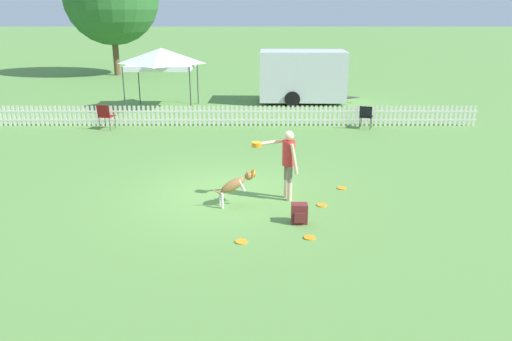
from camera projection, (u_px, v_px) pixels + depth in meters
The scene contains 13 objects.
ground_plane at pixel (227, 194), 11.59m from camera, with size 240.00×240.00×0.00m, color #5B8C42.
handler_person at pixel (287, 157), 10.99m from camera, with size 1.04×0.44×1.58m.
leaping_dog at pixel (236, 184), 10.78m from camera, with size 1.02×0.47×0.78m.
frisbee_near_handler at pixel (310, 238), 9.35m from camera, with size 0.22×0.22×0.02m.
frisbee_near_dog at pixel (242, 242), 9.20m from camera, with size 0.22×0.22×0.02m.
frisbee_midfield at pixel (343, 188), 11.94m from camera, with size 0.22×0.22×0.02m.
frisbee_far_scatter at pixel (323, 205), 10.91m from camera, with size 0.22×0.22×0.02m.
backpack_on_grass at pixel (300, 214), 9.97m from camera, with size 0.32×0.27×0.41m.
picket_fence at pixel (238, 116), 18.29m from camera, with size 17.60×0.04×0.75m.
folding_chair_blue_left at pixel (106, 114), 17.66m from camera, with size 0.57×0.59×0.91m.
folding_chair_center at pixel (367, 115), 17.77m from camera, with size 0.56×0.58×0.84m.
canopy_tent_main at pixel (162, 58), 20.81m from camera, with size 2.69×2.69×2.57m.
equipment_trailer at pixel (303, 76), 22.63m from camera, with size 4.66×2.40×2.33m.
Camera 1 is at (0.70, -10.86, 4.09)m, focal length 35.00 mm.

